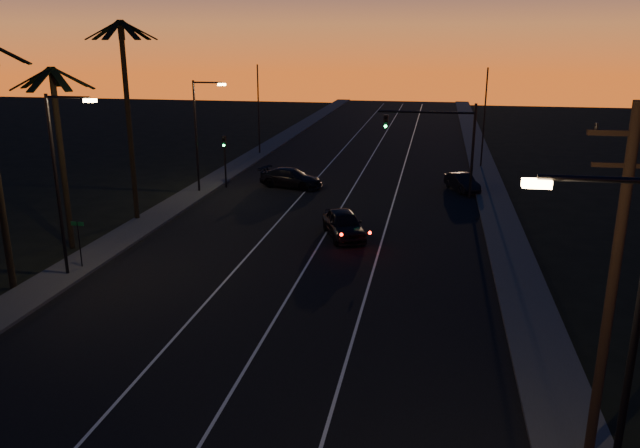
% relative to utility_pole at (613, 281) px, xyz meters
% --- Properties ---
extents(road, '(20.00, 170.00, 0.01)m').
position_rel_utility_pole_xyz_m(road, '(-11.60, 20.00, -5.31)').
color(road, black).
rests_on(road, ground).
extents(sidewalk_left, '(2.40, 170.00, 0.16)m').
position_rel_utility_pole_xyz_m(sidewalk_left, '(-22.80, 20.00, -5.24)').
color(sidewalk_left, '#323230').
rests_on(sidewalk_left, ground).
extents(sidewalk_right, '(2.40, 170.00, 0.16)m').
position_rel_utility_pole_xyz_m(sidewalk_right, '(-0.40, 20.00, -5.24)').
color(sidewalk_right, '#323230').
rests_on(sidewalk_right, ground).
extents(lane_stripe_left, '(0.12, 160.00, 0.01)m').
position_rel_utility_pole_xyz_m(lane_stripe_left, '(-14.60, 20.00, -5.30)').
color(lane_stripe_left, silver).
rests_on(lane_stripe_left, road).
extents(lane_stripe_mid, '(0.12, 160.00, 0.01)m').
position_rel_utility_pole_xyz_m(lane_stripe_mid, '(-11.10, 20.00, -5.30)').
color(lane_stripe_mid, silver).
rests_on(lane_stripe_mid, road).
extents(lane_stripe_right, '(0.12, 160.00, 0.01)m').
position_rel_utility_pole_xyz_m(lane_stripe_right, '(-7.60, 20.00, -5.30)').
color(lane_stripe_right, silver).
rests_on(lane_stripe_right, road).
extents(palm_mid, '(4.25, 4.16, 10.03)m').
position_rel_utility_pole_xyz_m(palm_mid, '(-24.80, 14.00, 0.94)').
color(palm_mid, black).
rests_on(palm_mid, ground).
extents(palm_far, '(4.25, 4.16, 12.53)m').
position_rel_utility_pole_xyz_m(palm_far, '(-23.80, 20.00, 2.30)').
color(palm_far, black).
rests_on(palm_far, ground).
extents(streetlight_left_near, '(2.55, 0.26, 9.00)m').
position_rel_utility_pole_xyz_m(streetlight_left_near, '(-22.30, 10.00, 0.01)').
color(streetlight_left_near, black).
rests_on(streetlight_left_near, ground).
extents(streetlight_left_far, '(2.55, 0.26, 8.50)m').
position_rel_utility_pole_xyz_m(streetlight_left_far, '(-22.29, 28.00, -0.25)').
color(streetlight_left_far, black).
rests_on(streetlight_left_far, ground).
extents(streetlight_right_near, '(2.55, 0.26, 9.00)m').
position_rel_utility_pole_xyz_m(streetlight_right_near, '(-0.90, -4.00, 0.01)').
color(streetlight_right_near, black).
rests_on(streetlight_right_near, ground).
extents(street_sign, '(0.70, 0.06, 2.60)m').
position_rel_utility_pole_xyz_m(street_sign, '(-22.40, 11.00, -3.66)').
color(street_sign, black).
rests_on(street_sign, ground).
extents(utility_pole, '(2.20, 0.28, 10.00)m').
position_rel_utility_pole_xyz_m(utility_pole, '(0.00, 0.00, 0.00)').
color(utility_pole, black).
rests_on(utility_pole, ground).
extents(signal_mast, '(7.10, 0.41, 7.00)m').
position_rel_utility_pole_xyz_m(signal_mast, '(-4.46, 29.99, -0.53)').
color(signal_mast, black).
rests_on(signal_mast, ground).
extents(signal_post, '(0.28, 0.37, 4.20)m').
position_rel_utility_pole_xyz_m(signal_post, '(-21.10, 29.98, -2.42)').
color(signal_post, black).
rests_on(signal_post, ground).
extents(far_pole_left, '(0.14, 0.14, 9.00)m').
position_rel_utility_pole_xyz_m(far_pole_left, '(-22.60, 45.00, -0.82)').
color(far_pole_left, black).
rests_on(far_pole_left, ground).
extents(far_pole_right, '(0.14, 0.14, 9.00)m').
position_rel_utility_pole_xyz_m(far_pole_right, '(-0.60, 42.00, -0.82)').
color(far_pole_right, black).
rests_on(far_pole_right, ground).
extents(lead_car, '(3.68, 5.58, 1.62)m').
position_rel_utility_pole_xyz_m(lead_car, '(-9.94, 18.89, -4.49)').
color(lead_car, black).
rests_on(lead_car, road).
extents(right_car, '(2.84, 4.25, 1.32)m').
position_rel_utility_pole_xyz_m(right_car, '(-2.60, 32.37, -4.64)').
color(right_car, black).
rests_on(right_car, road).
extents(cross_car, '(5.54, 3.41, 1.50)m').
position_rel_utility_pole_xyz_m(cross_car, '(-16.02, 31.07, -4.55)').
color(cross_car, black).
rests_on(cross_car, road).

